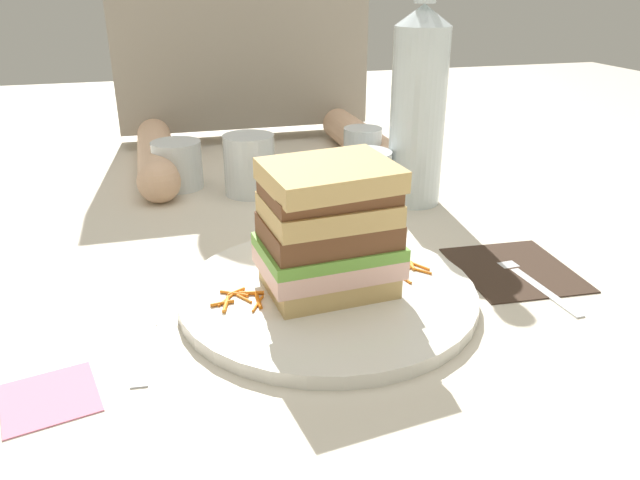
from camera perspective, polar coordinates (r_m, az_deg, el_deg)
The scene contains 30 objects.
ground_plane at distance 0.64m, azimuth -0.80°, elevation -4.81°, with size 3.00×3.00×0.00m, color beige.
main_plate at distance 0.62m, azimuth 0.74°, elevation -5.03°, with size 0.30×0.30×0.01m, color white.
sandwich at distance 0.59m, azimuth 0.79°, elevation 0.98°, with size 0.14×0.11×0.13m.
carrot_shred_0 at distance 0.60m, azimuth -8.81°, elevation -5.56°, with size 0.00×0.00×0.03m, color orange.
carrot_shred_1 at distance 0.59m, azimuth -8.78°, elevation -5.95°, with size 0.00×0.00×0.03m, color orange.
carrot_shred_2 at distance 0.60m, azimuth -7.09°, elevation -5.45°, with size 0.00×0.00×0.02m, color orange.
carrot_shred_3 at distance 0.61m, azimuth -6.43°, elevation -4.94°, with size 0.00×0.00×0.02m, color orange.
carrot_shred_4 at distance 0.59m, azimuth -5.83°, elevation -5.93°, with size 0.00×0.00×0.03m, color orange.
carrot_shred_5 at distance 0.59m, azimuth -5.78°, elevation -5.63°, with size 0.00×0.00×0.03m, color orange.
carrot_shred_6 at distance 0.61m, azimuth -7.82°, elevation -4.79°, with size 0.00×0.00×0.02m, color orange.
carrot_shred_7 at distance 0.59m, azimuth -9.11°, elevation -5.84°, with size 0.00×0.00×0.02m, color orange.
carrot_shred_8 at distance 0.61m, azimuth -8.01°, elevation -4.98°, with size 0.00×0.00×0.03m, color orange.
carrot_shred_9 at distance 0.66m, azimuth 7.77°, elevation -2.42°, with size 0.00×0.00×0.02m, color orange.
carrot_shred_10 at distance 0.64m, azimuth 7.65°, elevation -3.46°, with size 0.00×0.00×0.03m, color orange.
carrot_shred_11 at distance 0.66m, azimuth 9.49°, elevation -2.86°, with size 0.00×0.00×0.02m, color orange.
carrot_shred_12 at distance 0.67m, azimuth 9.17°, elevation -2.39°, with size 0.00×0.00×0.03m, color orange.
carrot_shred_13 at distance 0.67m, azimuth 8.16°, elevation -2.19°, with size 0.00×0.00×0.02m, color orange.
carrot_shred_14 at distance 0.66m, azimuth 7.10°, elevation -2.61°, with size 0.00×0.00×0.03m, color orange.
carrot_shred_15 at distance 0.67m, azimuth 8.63°, elevation -2.39°, with size 0.00×0.00×0.02m, color orange.
carrot_shred_16 at distance 0.64m, azimuth 6.73°, elevation -3.26°, with size 0.00×0.00×0.03m, color orange.
napkin_dark at distance 0.72m, azimuth 17.67°, elevation -2.57°, with size 0.12×0.14×0.00m, color #38281E.
fork at distance 0.70m, azimuth 18.72°, elevation -3.10°, with size 0.02×0.17×0.00m.
knife at distance 0.60m, azimuth -15.78°, elevation -7.72°, with size 0.03×0.20×0.00m.
juice_glass at distance 0.86m, azimuth 4.24°, elevation 5.34°, with size 0.07×0.07×0.08m.
water_bottle at distance 0.87m, azimuth 9.16°, elevation 12.26°, with size 0.08×0.08×0.31m.
empty_tumbler_0 at distance 0.99m, azimuth 3.97°, elevation 8.09°, with size 0.06×0.06×0.08m, color silver.
empty_tumbler_1 at distance 0.97m, azimuth -13.16°, elevation 6.86°, with size 0.08×0.08×0.07m, color silver.
empty_tumbler_2 at distance 0.92m, azimuth -6.61°, elevation 6.99°, with size 0.08×0.08×0.09m, color silver.
napkin_pink at distance 0.53m, azimuth -23.94°, elevation -13.27°, with size 0.07×0.07×0.00m, color pink.
diner_across at distance 1.22m, azimuth -7.43°, elevation 21.03°, with size 0.48×0.47×0.58m.
Camera 1 is at (-0.14, -0.55, 0.30)m, focal length 34.28 mm.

